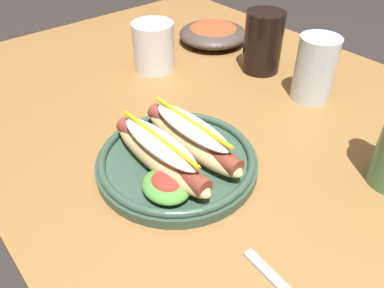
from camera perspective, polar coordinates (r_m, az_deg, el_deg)
The scene contains 6 objects.
dining_table at distance 0.72m, azimuth 10.43°, elevation -5.65°, with size 1.41×0.83×0.74m.
hot_dog_plate at distance 0.57m, azimuth -2.35°, elevation -1.65°, with size 0.25×0.25×0.08m.
soda_cup at distance 0.85m, azimuth 10.54°, elevation 14.72°, with size 0.08×0.08×0.13m, color black.
water_cup at distance 0.77m, azimuth 17.88°, elevation 10.68°, with size 0.08×0.08×0.12m, color silver.
extra_cup at distance 0.85m, azimuth -5.73°, elevation 14.28°, with size 0.09×0.09×0.10m, color white.
side_bowl at distance 0.99m, azimuth 3.16°, elevation 16.20°, with size 0.17×0.17×0.05m.
Camera 1 is at (0.31, -0.43, 1.13)m, focal length 35.75 mm.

